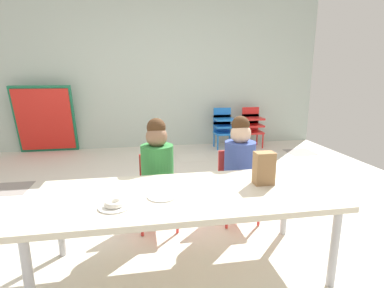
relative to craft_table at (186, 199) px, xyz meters
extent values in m
cube|color=silver|center=(0.07, 0.84, -0.51)|extent=(5.70, 5.43, 0.02)
cube|color=gray|center=(2.32, 2.64, -0.50)|extent=(0.43, 0.43, 0.00)
cube|color=silver|center=(0.52, 2.64, -0.50)|extent=(0.43, 0.43, 0.00)
cube|color=gray|center=(-1.73, 1.74, -0.50)|extent=(0.43, 0.43, 0.00)
cube|color=#B2C1B7|center=(0.07, 3.56, 0.78)|extent=(5.70, 0.10, 2.56)
cube|color=beige|center=(0.00, 0.00, 0.03)|extent=(1.84, 0.74, 0.04)
cylinder|color=#B2B2B7|center=(-0.84, -0.31, -0.25)|extent=(0.05, 0.05, 0.50)
cylinder|color=#B2B2B7|center=(0.84, -0.31, -0.25)|extent=(0.05, 0.05, 0.50)
cylinder|color=#B2B2B7|center=(-0.84, 0.31, -0.25)|extent=(0.05, 0.05, 0.50)
cylinder|color=#B2B2B7|center=(0.84, 0.31, -0.25)|extent=(0.05, 0.05, 0.50)
cube|color=red|center=(-0.14, 0.59, -0.20)|extent=(0.32, 0.30, 0.03)
cube|color=red|center=(-0.14, 0.74, -0.05)|extent=(0.29, 0.02, 0.30)
cylinder|color=#2D7A38|center=(-0.14, 0.59, 0.02)|extent=(0.34, 0.34, 0.38)
sphere|color=#8C664C|center=(-0.14, 0.59, 0.28)|extent=(0.17, 0.17, 0.17)
sphere|color=#472D19|center=(-0.14, 0.60, 0.35)|extent=(0.15, 0.15, 0.15)
cylinder|color=red|center=(-0.28, 0.46, -0.35)|extent=(0.02, 0.02, 0.28)
cylinder|color=red|center=(0.00, 0.46, -0.35)|extent=(0.02, 0.02, 0.28)
cylinder|color=red|center=(-0.28, 0.72, -0.35)|extent=(0.02, 0.02, 0.28)
cylinder|color=red|center=(0.00, 0.72, -0.35)|extent=(0.02, 0.02, 0.28)
cube|color=red|center=(0.55, 0.59, -0.20)|extent=(0.32, 0.30, 0.03)
cube|color=red|center=(0.55, 0.74, -0.05)|extent=(0.29, 0.02, 0.30)
cylinder|color=#384C99|center=(0.55, 0.59, 0.02)|extent=(0.27, 0.27, 0.38)
sphere|color=beige|center=(0.55, 0.59, 0.28)|extent=(0.17, 0.17, 0.17)
sphere|color=#472D19|center=(0.55, 0.60, 0.35)|extent=(0.15, 0.15, 0.15)
cylinder|color=red|center=(0.41, 0.46, -0.35)|extent=(0.02, 0.02, 0.28)
cylinder|color=red|center=(0.69, 0.46, -0.35)|extent=(0.02, 0.02, 0.28)
cylinder|color=red|center=(0.41, 0.72, -0.35)|extent=(0.02, 0.02, 0.28)
cylinder|color=red|center=(0.69, 0.72, -0.35)|extent=(0.02, 0.02, 0.28)
cube|color=blue|center=(1.16, 3.15, -0.24)|extent=(0.32, 0.30, 0.03)
cube|color=blue|center=(1.16, 3.29, -0.15)|extent=(0.30, 0.02, 0.18)
cube|color=blue|center=(1.16, 3.15, -0.12)|extent=(0.32, 0.30, 0.03)
cube|color=blue|center=(1.16, 3.29, -0.03)|extent=(0.30, 0.02, 0.18)
cube|color=blue|center=(1.16, 3.15, 0.00)|extent=(0.32, 0.30, 0.03)
cube|color=blue|center=(1.16, 3.29, 0.09)|extent=(0.30, 0.02, 0.18)
cylinder|color=blue|center=(1.02, 3.02, -0.37)|extent=(0.02, 0.02, 0.26)
cylinder|color=blue|center=(1.30, 3.02, -0.37)|extent=(0.02, 0.02, 0.26)
cylinder|color=blue|center=(1.02, 3.28, -0.37)|extent=(0.02, 0.02, 0.26)
cylinder|color=blue|center=(1.30, 3.28, -0.37)|extent=(0.02, 0.02, 0.26)
cube|color=red|center=(1.67, 3.15, -0.24)|extent=(0.32, 0.30, 0.03)
cube|color=red|center=(1.67, 3.29, -0.15)|extent=(0.30, 0.02, 0.18)
cube|color=red|center=(1.67, 3.15, -0.12)|extent=(0.32, 0.30, 0.03)
cube|color=red|center=(1.67, 3.29, -0.03)|extent=(0.30, 0.02, 0.18)
cube|color=red|center=(1.67, 3.15, 0.00)|extent=(0.32, 0.30, 0.03)
cube|color=red|center=(1.67, 3.29, 0.09)|extent=(0.30, 0.02, 0.18)
cylinder|color=red|center=(1.53, 3.02, -0.37)|extent=(0.02, 0.02, 0.26)
cylinder|color=red|center=(1.81, 3.02, -0.37)|extent=(0.02, 0.02, 0.26)
cylinder|color=red|center=(1.53, 3.28, -0.37)|extent=(0.02, 0.02, 0.26)
cylinder|color=red|center=(1.81, 3.28, -0.37)|extent=(0.02, 0.02, 0.26)
cube|color=#19724C|center=(-1.74, 3.37, 0.04)|extent=(0.90, 0.28, 1.09)
cube|color=red|center=(-1.74, 3.33, 0.04)|extent=(0.83, 0.23, 0.99)
cube|color=#9E754C|center=(0.54, 0.06, 0.15)|extent=(0.13, 0.09, 0.22)
cylinder|color=white|center=(-0.42, -0.14, 0.05)|extent=(0.18, 0.18, 0.01)
cylinder|color=white|center=(-0.15, -0.04, 0.05)|extent=(0.18, 0.18, 0.01)
torus|color=white|center=(-0.42, -0.14, 0.07)|extent=(0.11, 0.11, 0.03)
camera|label=1|loc=(-0.27, -1.74, 0.77)|focal=28.20mm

